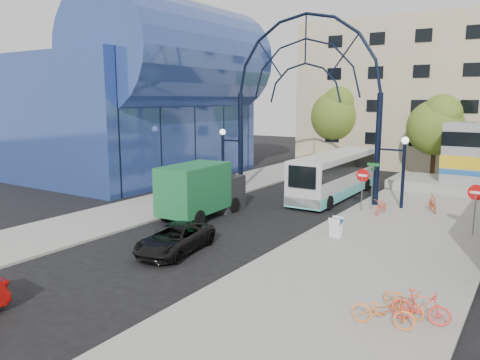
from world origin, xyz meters
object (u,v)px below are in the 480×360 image
Objects in this scene: sandwich_board at (336,225)px; bike_far_c at (383,311)px; tree_north_a at (437,124)px; tree_north_b at (338,113)px; gateway_arch at (305,69)px; bike_near_a at (381,206)px; black_suv at (175,239)px; green_truck at (202,190)px; city_bus at (335,174)px; bike_near_b at (433,203)px; bike_far_a at (404,301)px; stop_sign at (363,179)px; do_not_enter_sign at (476,198)px; bike_far_b at (421,307)px; street_name_sign at (373,176)px.

bike_far_c is (4.45, -7.60, -0.15)m from sandwich_board.
sandwich_board is at bearing 21.66° from bike_far_c.
tree_north_b reaches higher than tree_north_a.
gateway_arch reaches higher than bike_near_a.
tree_north_a is at bearing 68.59° from black_suv.
city_bus is at bearing 62.65° from green_truck.
bike_far_a is at bearing -106.09° from bike_near_b.
stop_sign is at bearing 177.84° from bike_near_a.
bike_far_a is (4.34, -12.33, -0.03)m from bike_near_a.
do_not_enter_sign is 4.86m from bike_near_b.
stop_sign is 4.64m from city_bus.
black_suv is (-4.41, -11.55, -1.39)m from stop_sign.
do_not_enter_sign is (11.00, -4.00, -6.58)m from gateway_arch.
black_suv is at bearing -144.60° from bike_near_b.
city_bus is at bearing 142.85° from bike_near_a.
tree_north_b is at bearing 111.59° from sandwich_board.
sandwich_board is 0.56× the size of bike_near_b.
gateway_arch is 1.70× the size of tree_north_b.
gateway_arch is 7.38m from city_bus.
tree_north_b is at bearing 90.38° from green_truck.
tree_north_a reaches higher than bike_near_a.
bike_far_b is at bearing -51.94° from sandwich_board.
tree_north_a reaches higher than bike_far_c.
bike_far_b is at bearing -104.08° from bike_near_b.
street_name_sign is (5.20, -1.40, -6.43)m from gateway_arch.
gateway_arch is 8.37m from stop_sign.
sandwich_board is at bearing -4.10° from green_truck.
bike_far_b is at bearing -65.74° from bike_near_a.
sandwich_board is 0.23× the size of black_suv.
black_suv reaches higher than bike_near_b.
green_truck is (-8.07, 0.16, 0.79)m from sandwich_board.
bike_near_b is (3.20, 1.28, -1.48)m from street_name_sign.
bike_far_a is at bearing -62.28° from city_bus.
city_bus is (5.63, -14.45, -3.72)m from tree_north_b.
street_name_sign is 0.35× the size of tree_north_b.
gateway_arch reaches higher than bike_far_a.
bike_far_a is at bearing -64.92° from tree_north_b.
tree_north_b reaches higher than bike_far_b.
bike_far_b reaches higher than bike_far_c.
city_bus reaches higher than black_suv.
sandwich_board is 8.39m from bike_near_b.
tree_north_b is 5.14× the size of bike_far_a.
street_name_sign is 13.59m from tree_north_a.
tree_north_b is 15.95m from city_bus.
green_truck is (-7.27, -5.87, -0.46)m from stop_sign.
street_name_sign reaches higher than bike_far_b.
bike_near_b reaches higher than bike_far_a.
bike_near_a is 14.11m from bike_far_c.
bike_far_a is at bearing -53.56° from sandwich_board.
stop_sign is 12.45m from black_suv.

